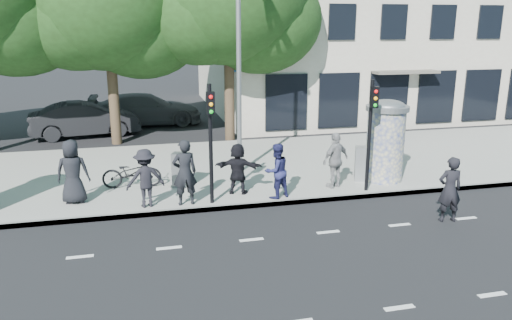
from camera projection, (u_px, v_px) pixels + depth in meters
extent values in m
plane|color=black|center=(266.00, 266.00, 10.90)|extent=(120.00, 120.00, 0.00)
cube|color=gray|center=(214.00, 169.00, 17.92)|extent=(40.00, 8.00, 0.15)
cube|color=slate|center=(235.00, 207.00, 14.21)|extent=(40.00, 0.10, 0.16)
cube|color=silver|center=(252.00, 240.00, 12.21)|extent=(32.00, 0.12, 0.01)
cylinder|color=beige|center=(385.00, 146.00, 16.14)|extent=(1.20, 1.20, 2.30)
cylinder|color=slate|center=(388.00, 108.00, 15.81)|extent=(1.36, 1.36, 0.16)
ellipsoid|color=slate|center=(388.00, 106.00, 15.79)|extent=(1.10, 1.10, 0.38)
cylinder|color=black|center=(211.00, 145.00, 13.89)|extent=(0.11, 0.11, 3.40)
cube|color=black|center=(211.00, 103.00, 13.41)|extent=(0.22, 0.14, 0.62)
cylinder|color=black|center=(369.00, 136.00, 14.97)|extent=(0.11, 0.11, 3.40)
cube|color=black|center=(374.00, 97.00, 14.48)|extent=(0.22, 0.14, 0.62)
cylinder|color=slate|center=(239.00, 54.00, 16.27)|extent=(0.16, 0.16, 8.00)
cylinder|color=#38281C|center=(113.00, 94.00, 21.45)|extent=(0.44, 0.44, 4.41)
ellipsoid|color=#1A3412|center=(106.00, 0.00, 20.43)|extent=(6.80, 6.80, 5.78)
cylinder|color=#38281C|center=(229.00, 89.00, 22.17)|extent=(0.44, 0.44, 4.59)
cube|color=#B6AA99|center=(373.00, 9.00, 30.77)|extent=(20.00, 15.00, 12.00)
cube|color=black|center=(436.00, 97.00, 24.85)|extent=(18.00, 0.10, 2.60)
cube|color=#59544C|center=(405.00, 72.00, 23.73)|extent=(3.20, 0.90, 0.12)
cube|color=#194C8C|center=(250.00, 68.00, 22.30)|extent=(1.60, 0.06, 0.30)
imported|color=black|center=(73.00, 172.00, 14.10)|extent=(0.95, 0.66, 1.85)
imported|color=black|center=(185.00, 172.00, 13.96)|extent=(0.72, 0.51, 1.89)
imported|color=#1F204D|center=(276.00, 171.00, 14.55)|extent=(0.97, 0.88, 1.64)
imported|color=black|center=(145.00, 178.00, 13.84)|extent=(1.16, 0.80, 1.65)
imported|color=gray|center=(336.00, 160.00, 15.47)|extent=(1.18, 0.95, 1.76)
imported|color=black|center=(238.00, 169.00, 14.93)|extent=(1.53, 0.98, 1.55)
imported|color=black|center=(450.00, 189.00, 13.16)|extent=(0.70, 0.50, 1.78)
imported|color=black|center=(132.00, 173.00, 15.55)|extent=(0.73, 1.84, 0.95)
cube|color=slate|center=(181.00, 170.00, 15.64)|extent=(0.63, 0.55, 1.08)
cube|color=gray|center=(363.00, 164.00, 16.23)|extent=(0.64, 0.56, 1.13)
imported|color=black|center=(85.00, 119.00, 23.24)|extent=(2.41, 5.11, 1.62)
imported|color=#505157|center=(146.00, 109.00, 25.97)|extent=(2.32, 5.64, 1.63)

